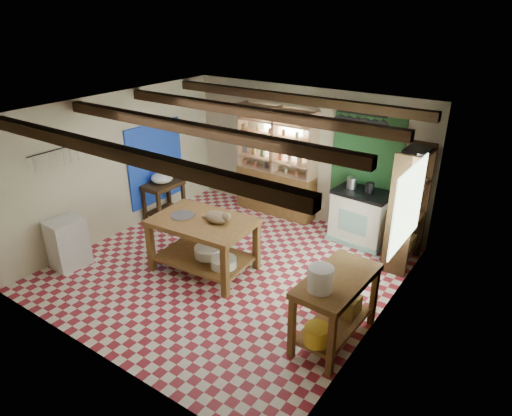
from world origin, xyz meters
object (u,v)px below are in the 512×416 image
Objects in this scene: cat at (217,217)px; work_table at (204,245)px; prep_table at (164,201)px; stove at (361,216)px; right_counter at (335,309)px; white_cabinet at (68,243)px.

work_table is at bearing -178.69° from cat.
prep_table is at bearing 142.34° from cat.
stove reaches higher than prep_table.
white_cabinet is at bearing -167.28° from right_counter.
cat is (2.14, -0.93, 0.59)m from prep_table.
cat is at bearing 11.31° from work_table.
stove is (1.69, 2.37, 0.04)m from work_table.
right_counter is at bearing -15.96° from prep_table.
work_table is 2.24m from white_cabinet.
work_table is 1.21× the size of right_counter.
cat is (0.25, 0.07, 0.54)m from work_table.
work_table is 0.59m from cat.
white_cabinet is 4.48m from right_counter.
prep_table is at bearing 148.05° from work_table.
white_cabinet is (-3.61, -3.54, -0.08)m from stove.
stove reaches higher than work_table.
right_counter reaches higher than white_cabinet.
work_table is at bearing 174.07° from right_counter.
right_counter is 2.34m from cat.
right_counter is (2.49, -0.36, 0.02)m from work_table.
white_cabinet is 0.63× the size of right_counter.
prep_table is (-3.59, -1.37, -0.10)m from stove.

